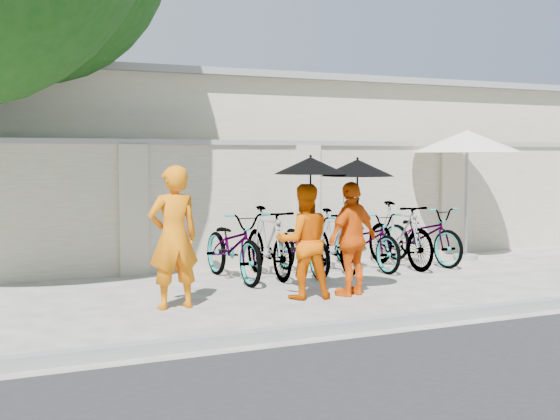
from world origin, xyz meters
name	(u,v)px	position (x,y,z in m)	size (l,w,h in m)	color
ground	(280,304)	(0.00, 0.00, 0.00)	(80.00, 80.00, 0.00)	beige
kerb	(351,326)	(0.00, -1.70, 0.06)	(40.00, 0.16, 0.12)	gray
compound_wall	(249,206)	(1.00, 3.20, 1.00)	(20.00, 0.30, 2.00)	beige
building_behind	(220,166)	(2.00, 7.00, 1.60)	(14.00, 6.00, 3.20)	beige
monk_left	(173,237)	(-1.27, 0.28, 0.86)	(0.62, 0.41, 1.71)	orange
monk_center	(304,241)	(0.44, 0.19, 0.74)	(0.71, 0.56, 1.47)	#DC5701
parasol_center	(311,166)	(0.49, 0.11, 1.70)	(0.94, 0.94, 0.98)	black
monk_right	(352,239)	(1.10, 0.10, 0.75)	(0.87, 0.36, 1.49)	#F15909
parasol_right	(357,168)	(1.12, 0.02, 1.67)	(0.96, 0.96, 0.93)	black
patio_umbrella	(467,143)	(4.74, 2.26, 2.05)	(2.49, 2.49, 2.27)	gray
bike_0	(233,246)	(0.17, 1.89, 0.51)	(0.68, 1.95, 1.03)	gray
bike_1	(268,242)	(0.76, 1.95, 0.53)	(0.50, 1.77, 1.06)	gray
bike_2	(303,245)	(1.35, 1.96, 0.46)	(0.62, 1.76, 0.93)	gray
bike_3	(335,241)	(1.93, 1.99, 0.50)	(0.47, 1.65, 0.99)	gray
bike_4	(367,241)	(2.52, 1.99, 0.47)	(0.62, 1.78, 0.94)	gray
bike_5	(399,235)	(3.11, 1.92, 0.54)	(0.51, 1.79, 1.08)	gray
bike_6	(422,235)	(3.70, 2.11, 0.49)	(0.65, 1.86, 0.98)	gray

